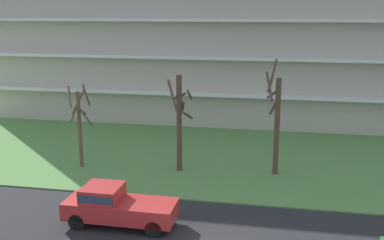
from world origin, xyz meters
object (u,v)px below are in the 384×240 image
object	(u,v)px
tree_far_left	(80,123)
tree_center	(276,121)
tree_left	(180,120)
pickup_red_center_left	(116,205)

from	to	relation	value
tree_far_left	tree_center	distance (m)	12.63
tree_center	tree_left	bearing A→B (deg)	-175.15
pickup_red_center_left	tree_left	bearing A→B (deg)	-99.25
tree_left	tree_center	xyz separation A→B (m)	(6.02, 0.51, 0.12)
tree_far_left	pickup_red_center_left	world-z (taller)	tree_far_left
tree_far_left	tree_center	xyz separation A→B (m)	(12.58, 1.03, 0.51)
tree_far_left	tree_left	xyz separation A→B (m)	(6.56, 0.52, 0.39)
tree_far_left	tree_center	world-z (taller)	tree_center
tree_far_left	pickup_red_center_left	distance (m)	9.40
tree_far_left	pickup_red_center_left	size ratio (longest dim) A/B	1.06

